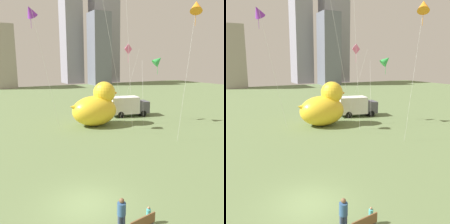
# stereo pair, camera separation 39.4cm
# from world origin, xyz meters

# --- Properties ---
(ground_plane) EXTENTS (140.00, 140.00, 0.00)m
(ground_plane) POSITION_xyz_m (0.00, 0.00, 0.00)
(ground_plane) COLOR #627749
(person_adult) EXTENTS (0.41, 0.41, 1.67)m
(person_adult) POSITION_xyz_m (0.67, -2.87, 0.92)
(person_adult) COLOR #38476B
(person_adult) RESTS_ON ground
(person_child) EXTENTS (0.22, 0.22, 0.91)m
(person_child) POSITION_xyz_m (2.10, -3.04, 0.50)
(person_child) COLOR silver
(person_child) RESTS_ON ground
(giant_inflatable_duck) EXTENTS (6.55, 4.20, 5.43)m
(giant_inflatable_duck) POSITION_xyz_m (7.86, 15.83, 2.31)
(giant_inflatable_duck) COLOR yellow
(giant_inflatable_duck) RESTS_ON ground
(box_truck) EXTENTS (5.96, 3.42, 2.85)m
(box_truck) POSITION_xyz_m (14.23, 18.59, 1.44)
(box_truck) COLOR white
(box_truck) RESTS_ON ground
(city_skyline) EXTENTS (44.34, 18.25, 40.96)m
(city_skyline) POSITION_xyz_m (25.99, 73.62, 16.24)
(city_skyline) COLOR #9E938C
(city_skyline) RESTS_ON ground
(kite_purple) EXTENTS (3.42, 3.40, 13.72)m
(kite_purple) POSITION_xyz_m (0.67, 16.08, 12.92)
(kite_purple) COLOR silver
(kite_purple) RESTS_ON ground
(kite_pink) EXTENTS (2.40, 1.91, 10.05)m
(kite_pink) POSITION_xyz_m (12.48, 15.89, 9.04)
(kite_pink) COLOR silver
(kite_pink) RESTS_ON ground
(kite_green) EXTENTS (3.39, 3.25, 8.76)m
(kite_green) POSITION_xyz_m (15.45, 13.60, 7.96)
(kite_green) COLOR silver
(kite_green) RESTS_ON ground
(kite_orange) EXTENTS (1.84, 1.85, 13.50)m
(kite_orange) POSITION_xyz_m (13.20, 5.53, 12.72)
(kite_orange) COLOR silver
(kite_orange) RESTS_ON ground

